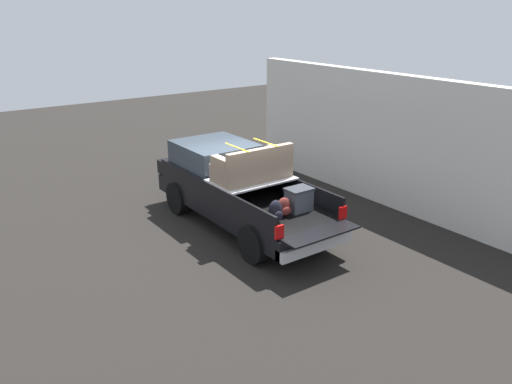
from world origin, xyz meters
TOP-DOWN VIEW (x-y plane):
  - ground_plane at (0.00, 0.00)m, footprint 40.00×40.00m
  - pickup_truck at (0.39, -0.00)m, footprint 6.05×2.06m
  - building_facade at (-0.79, -4.25)m, footprint 10.45×0.36m

SIDE VIEW (x-z plane):
  - ground_plane at x=0.00m, z-range 0.00..0.00m
  - pickup_truck at x=0.39m, z-range -0.13..2.10m
  - building_facade at x=-0.79m, z-range 0.00..3.61m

